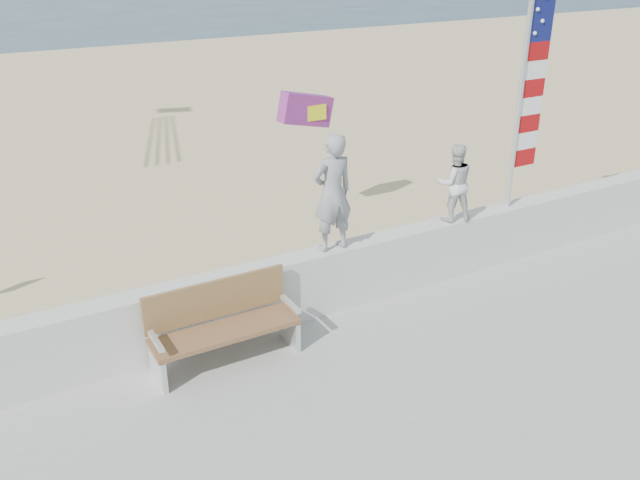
{
  "coord_description": "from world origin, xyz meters",
  "views": [
    {
      "loc": [
        -3.72,
        -5.12,
        4.94
      ],
      "look_at": [
        0.2,
        1.8,
        1.35
      ],
      "focal_mm": 38.0,
      "sensor_mm": 36.0,
      "label": 1
    }
  ],
  "objects_px": {
    "adult": "(332,193)",
    "bench": "(222,323)",
    "flag": "(528,82)",
    "child": "(454,183)"
  },
  "relations": [
    {
      "from": "adult",
      "to": "bench",
      "type": "bearing_deg",
      "value": 13.02
    },
    {
      "from": "adult",
      "to": "child",
      "type": "bearing_deg",
      "value": 178.8
    },
    {
      "from": "bench",
      "to": "flag",
      "type": "bearing_deg",
      "value": 5.1
    },
    {
      "from": "adult",
      "to": "bench",
      "type": "height_order",
      "value": "adult"
    },
    {
      "from": "child",
      "to": "bench",
      "type": "distance_m",
      "value": 3.99
    },
    {
      "from": "adult",
      "to": "flag",
      "type": "xyz_separation_m",
      "value": [
        3.29,
        -0.0,
        1.11
      ]
    },
    {
      "from": "adult",
      "to": "bench",
      "type": "relative_size",
      "value": 0.89
    },
    {
      "from": "bench",
      "to": "adult",
      "type": "bearing_deg",
      "value": 14.21
    },
    {
      "from": "adult",
      "to": "flag",
      "type": "distance_m",
      "value": 3.48
    },
    {
      "from": "bench",
      "to": "flag",
      "type": "height_order",
      "value": "flag"
    }
  ]
}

